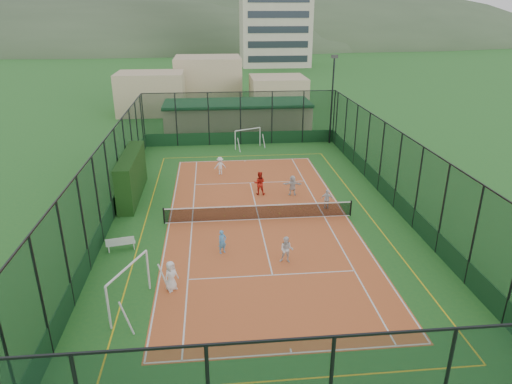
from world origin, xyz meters
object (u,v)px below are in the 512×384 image
clubhouse (237,117)px  white_bench (121,243)px  floodlight_ne (332,100)px  coach (259,183)px  child_near_left (171,276)px  futsal_goal_near (130,288)px  futsal_goal_far (248,138)px  child_far_left (220,166)px  child_far_right (327,199)px  child_far_back (292,185)px  child_near_right (287,250)px  child_near_mid (222,242)px

clubhouse → white_bench: (-7.80, -25.10, -1.16)m
floodlight_ne → coach: 15.26m
child_near_left → coach: 12.44m
floodlight_ne → white_bench: floodlight_ne is taller
futsal_goal_near → futsal_goal_far: 25.12m
floodlight_ne → coach: size_ratio=4.98×
child_near_left → child_far_left: size_ratio=1.03×
child_far_right → child_far_left: bearing=-34.6°
futsal_goal_near → child_far_left: bearing=9.9°
clubhouse → child_near_left: 29.56m
child_near_left → child_far_back: size_ratio=1.02×
futsal_goal_far → coach: futsal_goal_far is taller
coach → child_near_left: bearing=72.2°
futsal_goal_far → child_near_right: bearing=-113.9°
floodlight_ne → child_near_left: floodlight_ne is taller
child_near_mid → child_far_back: 9.22m
clubhouse → child_far_right: clubhouse is taller
futsal_goal_near → child_far_right: size_ratio=2.35×
futsal_goal_far → child_far_right: size_ratio=2.06×
child_near_mid → child_far_back: (5.10, 7.68, 0.06)m
floodlight_ne → coach: (-8.15, -12.48, -3.29)m
floodlight_ne → child_near_right: floodlight_ne is taller
child_near_left → child_far_left: child_near_left is taller
child_near_left → futsal_goal_far: bearing=32.8°
white_bench → child_near_right: child_near_right is taller
white_bench → child_far_right: bearing=7.8°
futsal_goal_far → child_far_left: size_ratio=1.93×
child_near_left → coach: bearing=21.0°
child_far_right → futsal_goal_near: bearing=53.8°
child_far_left → futsal_goal_near: bearing=67.6°
futsal_goal_far → child_far_left: futsal_goal_far is taller
child_far_right → floodlight_ne: bearing=-91.8°
floodlight_ne → child_far_right: size_ratio=6.21×
futsal_goal_far → coach: bearing=-115.3°
child_far_left → child_far_back: size_ratio=0.99×
child_far_left → floodlight_ne: bearing=-151.3°
clubhouse → child_near_mid: (-2.37, -25.94, -0.91)m
coach → floodlight_ne: bearing=-116.0°
child_near_mid → child_near_right: (3.24, -1.30, 0.06)m
floodlight_ne → child_far_back: (-5.87, -12.86, -3.40)m
clubhouse → child_near_right: bearing=-88.2°
white_bench → coach: coach is taller
clubhouse → child_far_left: (-2.18, -13.46, -0.86)m
futsal_goal_near → child_near_right: (7.33, 3.11, -0.28)m
child_near_right → coach: bearing=107.4°
child_far_left → child_far_back: child_far_back is taller
child_far_right → coach: coach is taller
clubhouse → child_far_right: (4.55, -20.80, -0.90)m
child_far_left → coach: coach is taller
clubhouse → child_far_right: size_ratio=11.44×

